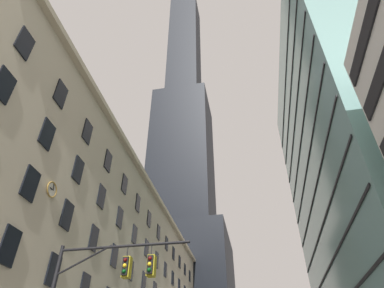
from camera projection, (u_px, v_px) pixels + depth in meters
name	position (u px, v px, depth m)	size (l,w,h in m)	color
station_building	(111.00, 286.00, 45.88)	(12.62, 75.93, 26.14)	#BCAF93
dark_skyscraper	(182.00, 190.00, 104.09)	(27.51, 27.51, 174.53)	black
glass_office_midrise	(374.00, 168.00, 40.28)	(15.68, 35.73, 46.34)	gray
traffic_signal_mast	(104.00, 287.00, 16.21)	(7.23, 0.63, 7.56)	black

